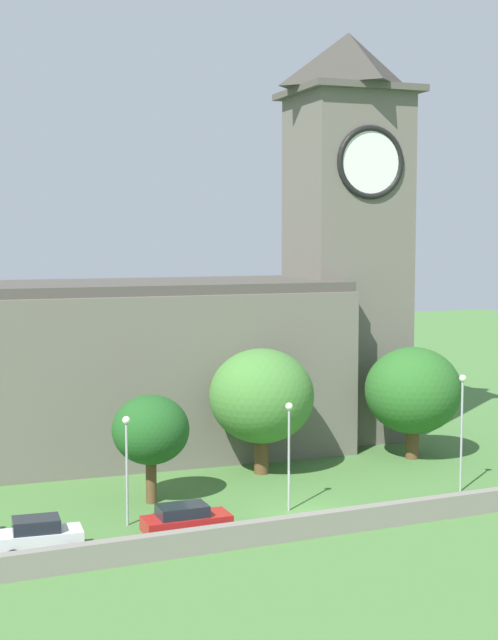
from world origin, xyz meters
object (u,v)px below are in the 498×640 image
(streetlamp_west_mid, at_px, (127,451))
(tree_riverside_west, at_px, (262,396))
(car_red, at_px, (185,520))
(streetlamp_central, at_px, (289,438))
(church, at_px, (195,327))
(tree_riverside_east, at_px, (413,391))
(streetlamp_east_mid, at_px, (462,414))
(car_white, at_px, (39,536))
(tree_churchyard, at_px, (151,430))

(streetlamp_west_mid, distance_m, tree_riverside_west, 13.68)
(car_red, distance_m, tree_riverside_west, 14.46)
(streetlamp_central, xyz_separation_m, tree_riverside_west, (2.03, 8.41, 0.95))
(church, distance_m, car_red, 22.39)
(church, xyz_separation_m, streetlamp_west_mid, (-10.09, -16.35, -4.97))
(tree_riverside_west, height_order, tree_riverside_east, tree_riverside_west)
(tree_riverside_east, bearing_deg, streetlamp_west_mid, -163.42)
(streetlamp_east_mid, distance_m, tree_riverside_west, 13.25)
(church, relative_size, tree_riverside_east, 4.75)
(church, height_order, tree_riverside_east, church)
(car_red, bearing_deg, tree_riverside_east, 25.34)
(car_white, xyz_separation_m, tree_riverside_east, (28.63, 9.70, 3.99))
(streetlamp_west_mid, bearing_deg, tree_riverside_east, 16.58)
(car_red, relative_size, streetlamp_west_mid, 0.78)
(car_red, height_order, streetlamp_central, streetlamp_central)
(car_red, height_order, streetlamp_east_mid, streetlamp_east_mid)
(church, xyz_separation_m, streetlamp_east_mid, (11.10, -18.03, -4.26))
(car_white, relative_size, tree_riverside_west, 0.51)
(car_white, bearing_deg, tree_riverside_west, 30.93)
(church, bearing_deg, tree_riverside_west, -81.15)
(car_red, height_order, tree_riverside_west, tree_riverside_west)
(car_white, relative_size, tree_churchyard, 0.66)
(streetlamp_central, distance_m, streetlamp_east_mid, 11.76)
(streetlamp_west_mid, bearing_deg, streetlamp_east_mid, -4.53)
(car_red, distance_m, streetlamp_west_mid, 5.05)
(tree_churchyard, bearing_deg, streetlamp_central, -34.38)
(church, bearing_deg, streetlamp_central, -92.07)
(church, relative_size, car_white, 8.82)
(streetlamp_central, xyz_separation_m, tree_churchyard, (-6.91, 4.73, 0.11))
(car_white, distance_m, tree_churchyard, 10.83)
(car_white, xyz_separation_m, streetlamp_west_mid, (5.41, 2.79, 3.24))
(streetlamp_east_mid, xyz_separation_m, tree_churchyard, (-18.64, 5.34, -0.46))
(streetlamp_east_mid, relative_size, tree_churchyard, 1.13)
(streetlamp_central, bearing_deg, car_red, -165.04)
(car_red, xyz_separation_m, streetlamp_central, (7.09, 1.89, 3.48))
(streetlamp_west_mid, xyz_separation_m, streetlamp_east_mid, (21.19, -1.68, 0.72))
(streetlamp_central, relative_size, tree_churchyard, 0.97)
(tree_riverside_west, distance_m, tree_riverside_east, 11.74)
(car_white, xyz_separation_m, car_red, (7.78, -0.17, -0.09))
(tree_riverside_east, bearing_deg, tree_churchyard, -171.06)
(streetlamp_east_mid, bearing_deg, tree_riverside_west, 137.08)
(tree_riverside_west, bearing_deg, church, 98.85)
(tree_churchyard, height_order, tree_riverside_east, tree_riverside_east)
(car_white, bearing_deg, tree_riverside_east, 18.72)
(streetlamp_east_mid, height_order, tree_churchyard, streetlamp_east_mid)
(car_red, xyz_separation_m, tree_churchyard, (0.18, 6.62, 3.59))
(streetlamp_central, bearing_deg, tree_churchyard, 145.62)
(streetlamp_west_mid, xyz_separation_m, streetlamp_central, (9.46, -1.07, 0.15))
(church, height_order, car_red, church)
(car_red, bearing_deg, streetlamp_east_mid, 3.90)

